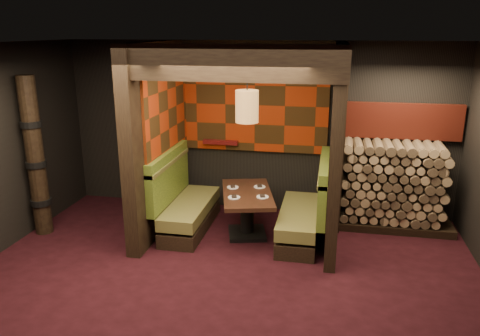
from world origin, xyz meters
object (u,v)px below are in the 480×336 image
booth_bench_left (184,204)px  booth_bench_right (306,213)px  pendant_lamp (247,106)px  firewood_stack (398,186)px  totem_column (35,158)px  dining_table (247,207)px

booth_bench_left → booth_bench_right: size_ratio=1.00×
booth_bench_left → booth_bench_right: 1.89m
booth_bench_right → pendant_lamp: 1.81m
firewood_stack → pendant_lamp: bearing=-160.1°
booth_bench_left → totem_column: size_ratio=0.67×
booth_bench_right → firewood_stack: firewood_stack is taller
totem_column → dining_table: bearing=9.0°
totem_column → firewood_stack: (5.33, 1.25, -0.51)m
booth_bench_right → firewood_stack: (1.35, 0.70, 0.28)m
booth_bench_right → dining_table: 0.88m
booth_bench_left → firewood_stack: 3.33m
booth_bench_left → firewood_stack: (3.25, 0.70, 0.28)m
pendant_lamp → totem_column: size_ratio=0.46×
pendant_lamp → totem_column: pendant_lamp is taller
totem_column → firewood_stack: bearing=13.2°
pendant_lamp → booth_bench_right: bearing=7.1°
dining_table → booth_bench_left: bearing=176.6°
dining_table → totem_column: totem_column is taller
dining_table → firewood_stack: firewood_stack is taller
dining_table → totem_column: bearing=-171.0°
booth_bench_left → booth_bench_right: bearing=0.0°
dining_table → totem_column: (-3.10, -0.49, 0.73)m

